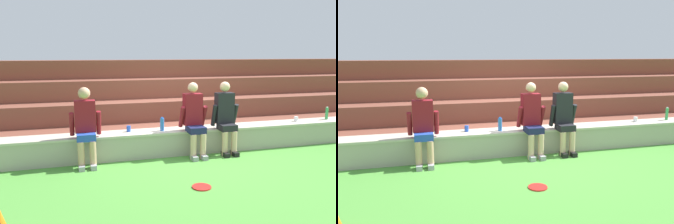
{
  "view_description": "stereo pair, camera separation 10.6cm",
  "coord_description": "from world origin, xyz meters",
  "views": [
    {
      "loc": [
        -2.15,
        -5.75,
        1.92
      ],
      "look_at": [
        -0.45,
        0.23,
        0.82
      ],
      "focal_mm": 35.73,
      "sensor_mm": 36.0,
      "label": 1
    },
    {
      "loc": [
        -2.05,
        -5.77,
        1.92
      ],
      "look_at": [
        -0.45,
        0.23,
        0.82
      ],
      "focal_mm": 35.73,
      "sensor_mm": 36.0,
      "label": 2
    }
  ],
  "objects": [
    {
      "name": "stone_seating_wall",
      "position": [
        0.0,
        0.23,
        0.25
      ],
      "size": [
        9.95,
        0.5,
        0.47
      ],
      "color": "#A8A08E",
      "rests_on": "ground"
    },
    {
      "name": "brick_bleachers",
      "position": [
        0.0,
        2.03,
        0.65
      ],
      "size": [
        11.71,
        2.32,
        1.74
      ],
      "color": "brown",
      "rests_on": "ground"
    },
    {
      "name": "plastic_cup_right_end",
      "position": [
        -1.2,
        0.29,
        0.53
      ],
      "size": [
        0.08,
        0.08,
        0.11
      ],
      "primitive_type": "cylinder",
      "color": "blue",
      "rests_on": "stone_seating_wall"
    },
    {
      "name": "person_center",
      "position": [
        0.63,
        -0.0,
        0.72
      ],
      "size": [
        0.52,
        0.52,
        1.38
      ],
      "color": "#DBAD89",
      "rests_on": "ground"
    },
    {
      "name": "water_bottle_mid_right",
      "position": [
        -0.58,
        0.19,
        0.6
      ],
      "size": [
        0.08,
        0.08,
        0.26
      ],
      "color": "blue",
      "rests_on": "stone_seating_wall"
    },
    {
      "name": "ground_plane",
      "position": [
        0.0,
        0.0,
        0.0
      ],
      "size": [
        80.0,
        80.0,
        0.0
      ],
      "primitive_type": "plane",
      "color": "#4C9338"
    },
    {
      "name": "plastic_cup_middle",
      "position": [
        2.42,
        0.27,
        0.52
      ],
      "size": [
        0.08,
        0.08,
        0.1
      ],
      "primitive_type": "cylinder",
      "color": "white",
      "rests_on": "stone_seating_wall"
    },
    {
      "name": "person_far_left",
      "position": [
        -1.98,
        -0.03,
        0.71
      ],
      "size": [
        0.53,
        0.51,
        1.35
      ],
      "color": "tan",
      "rests_on": "ground"
    },
    {
      "name": "water_bottle_near_left",
      "position": [
        3.2,
        0.26,
        0.61
      ],
      "size": [
        0.06,
        0.06,
        0.28
      ],
      "color": "green",
      "rests_on": "stone_seating_wall"
    },
    {
      "name": "person_left_of_center",
      "position": [
        -0.01,
        0.0,
        0.72
      ],
      "size": [
        0.52,
        0.58,
        1.38
      ],
      "color": "#DBAD89",
      "rests_on": "ground"
    },
    {
      "name": "frisbee",
      "position": [
        -0.43,
        -1.49,
        0.01
      ],
      "size": [
        0.28,
        0.28,
        0.02
      ],
      "primitive_type": "cylinder",
      "color": "red",
      "rests_on": "ground"
    }
  ]
}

